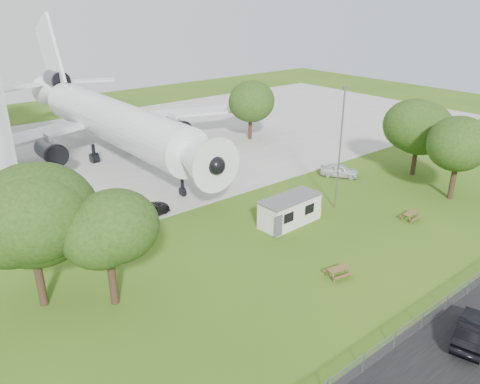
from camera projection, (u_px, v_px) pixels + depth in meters
ground at (328, 259)px, 37.80m from camera, size 160.00×160.00×0.00m
concrete_apron at (119, 150)px, 65.05m from camera, size 120.00×46.00×0.03m
airliner at (108, 118)px, 60.33m from camera, size 46.36×47.73×17.69m
site_cabin at (290, 210)px, 43.36m from camera, size 6.80×2.96×2.62m
picnic_west at (338, 277)px, 35.42m from camera, size 2.04×1.80×0.76m
picnic_east at (410, 220)px, 44.53m from camera, size 1.90×1.62×0.76m
fence at (437, 316)px, 30.99m from camera, size 58.00×0.04×1.30m
lamp_mast at (340, 151)px, 44.72m from camera, size 0.16×0.16×12.00m
tree_west_big at (29, 223)px, 29.84m from camera, size 8.99×8.99×10.71m
tree_west_small at (106, 230)px, 30.23m from camera, size 6.18×6.18×8.75m
tree_east_front at (459, 146)px, 47.12m from camera, size 6.36×6.36×8.90m
tree_east_back at (420, 126)px, 53.78m from camera, size 7.87×7.87×9.88m
tree_far_apron at (250, 102)px, 68.00m from camera, size 6.87×6.87×8.95m
car_centre_sedan at (473, 331)px, 28.47m from camera, size 5.08×2.95×1.58m
car_ne_hatch at (339, 170)px, 55.04m from camera, size 4.00×4.68×1.52m
car_apron_van at (147, 211)px, 44.69m from camera, size 5.45×3.39×1.47m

